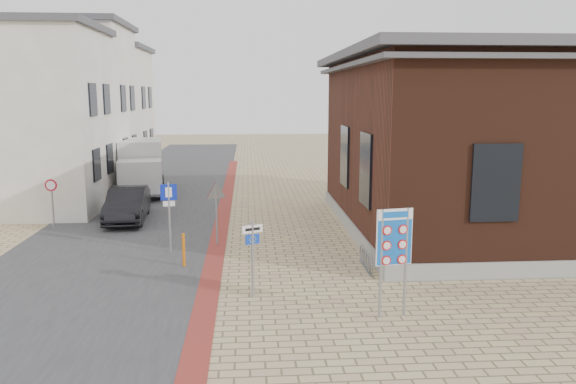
{
  "coord_description": "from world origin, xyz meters",
  "views": [
    {
      "loc": [
        -0.89,
        -14.01,
        5.26
      ],
      "look_at": [
        0.36,
        3.33,
        2.2
      ],
      "focal_mm": 35.0,
      "sensor_mm": 36.0,
      "label": 1
    }
  ],
  "objects_px": {
    "sedan": "(127,204)",
    "bollard": "(184,250)",
    "border_sign": "(394,240)",
    "parking_sign": "(169,205)",
    "essen_sign": "(253,248)",
    "box_truck": "(141,167)"
  },
  "relations": [
    {
      "from": "parking_sign",
      "to": "bollard",
      "type": "bearing_deg",
      "value": -79.65
    },
    {
      "from": "parking_sign",
      "to": "bollard",
      "type": "xyz_separation_m",
      "value": [
        0.61,
        -1.53,
        -1.11
      ]
    },
    {
      "from": "border_sign",
      "to": "essen_sign",
      "type": "relative_size",
      "value": 1.27
    },
    {
      "from": "box_truck",
      "to": "essen_sign",
      "type": "distance_m",
      "value": 16.84
    },
    {
      "from": "sedan",
      "to": "parking_sign",
      "type": "relative_size",
      "value": 1.77
    },
    {
      "from": "box_truck",
      "to": "bollard",
      "type": "bearing_deg",
      "value": -83.41
    },
    {
      "from": "sedan",
      "to": "essen_sign",
      "type": "height_order",
      "value": "essen_sign"
    },
    {
      "from": "box_truck",
      "to": "parking_sign",
      "type": "xyz_separation_m",
      "value": [
        3.03,
        -11.47,
        0.18
      ]
    },
    {
      "from": "bollard",
      "to": "parking_sign",
      "type": "bearing_deg",
      "value": 111.68
    },
    {
      "from": "box_truck",
      "to": "border_sign",
      "type": "height_order",
      "value": "box_truck"
    },
    {
      "from": "sedan",
      "to": "bollard",
      "type": "relative_size",
      "value": 4.07
    },
    {
      "from": "sedan",
      "to": "essen_sign",
      "type": "bearing_deg",
      "value": -65.31
    },
    {
      "from": "border_sign",
      "to": "box_truck",
      "type": "bearing_deg",
      "value": 106.99
    },
    {
      "from": "box_truck",
      "to": "bollard",
      "type": "relative_size",
      "value": 5.39
    },
    {
      "from": "border_sign",
      "to": "parking_sign",
      "type": "relative_size",
      "value": 1.09
    },
    {
      "from": "sedan",
      "to": "bollard",
      "type": "xyz_separation_m",
      "value": [
        3.04,
        -6.56,
        -0.18
      ]
    },
    {
      "from": "sedan",
      "to": "bollard",
      "type": "bearing_deg",
      "value": -69.1
    },
    {
      "from": "sedan",
      "to": "bollard",
      "type": "height_order",
      "value": "sedan"
    },
    {
      "from": "box_truck",
      "to": "sedan",
      "type": "bearing_deg",
      "value": -93.73
    },
    {
      "from": "bollard",
      "to": "border_sign",
      "type": "bearing_deg",
      "value": -38.58
    },
    {
      "from": "parking_sign",
      "to": "essen_sign",
      "type": "bearing_deg",
      "value": -69.59
    },
    {
      "from": "essen_sign",
      "to": "parking_sign",
      "type": "xyz_separation_m",
      "value": [
        -2.7,
        4.36,
        0.29
      ]
    }
  ]
}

